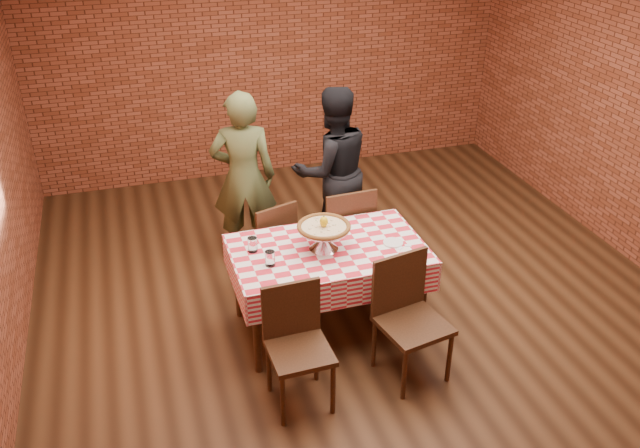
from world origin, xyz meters
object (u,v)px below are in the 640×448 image
at_px(chair_far_right, 342,230).
at_px(diner_black, 332,170).
at_px(pizza_stand, 324,238).
at_px(chair_near_left, 300,352).
at_px(pizza, 324,227).
at_px(table, 328,289).
at_px(chair_far_left, 267,243).
at_px(chair_near_right, 413,323).
at_px(condiment_caddy, 319,221).
at_px(diner_olive, 243,177).
at_px(water_glass_right, 253,245).
at_px(water_glass_left, 270,258).

bearing_deg(chair_far_right, diner_black, -101.67).
xyz_separation_m(pizza_stand, chair_near_left, (-0.42, -0.79, -0.40)).
bearing_deg(pizza, table, -15.67).
height_order(chair_near_left, chair_far_right, chair_far_right).
bearing_deg(pizza_stand, chair_near_left, -117.96).
distance_m(chair_far_left, diner_black, 1.00).
bearing_deg(diner_black, table, 65.99).
bearing_deg(diner_black, chair_near_right, 84.71).
distance_m(pizza, chair_near_right, 0.99).
height_order(pizza_stand, condiment_caddy, pizza_stand).
bearing_deg(condiment_caddy, chair_near_right, -57.69).
relative_size(chair_near_right, diner_black, 0.58).
distance_m(chair_near_right, diner_black, 2.02).
bearing_deg(pizza, chair_far_left, 111.77).
height_order(chair_near_left, diner_olive, diner_olive).
distance_m(water_glass_right, chair_near_right, 1.36).
bearing_deg(chair_far_left, condiment_caddy, 112.13).
bearing_deg(pizza, chair_far_right, 60.90).
bearing_deg(table, pizza, 164.33).
relative_size(water_glass_right, chair_far_left, 0.13).
bearing_deg(diner_olive, chair_near_left, 99.28).
bearing_deg(pizza_stand, chair_far_left, 111.77).
bearing_deg(diner_olive, pizza, 116.13).
xyz_separation_m(table, chair_near_right, (0.42, -0.73, 0.10)).
distance_m(condiment_caddy, chair_near_left, 1.26).
distance_m(pizza_stand, diner_black, 1.34).
relative_size(pizza_stand, water_glass_left, 3.50).
bearing_deg(chair_far_right, diner_olive, -42.41).
bearing_deg(diner_olive, chair_far_left, 107.73).
relative_size(water_glass_right, diner_black, 0.07).
xyz_separation_m(pizza, chair_far_left, (-0.29, 0.73, -0.51)).
bearing_deg(chair_near_right, condiment_caddy, 99.21).
xyz_separation_m(water_glass_left, chair_far_left, (0.16, 0.85, -0.38)).
bearing_deg(chair_near_left, table, 58.05).
xyz_separation_m(table, pizza_stand, (-0.03, 0.01, 0.47)).
xyz_separation_m(pizza, condiment_caddy, (0.06, 0.32, -0.13)).
relative_size(chair_near_left, chair_near_right, 0.96).
bearing_deg(chair_far_left, chair_far_right, 159.17).
distance_m(water_glass_left, diner_black, 1.65).
bearing_deg(table, water_glass_left, -167.54).
height_order(pizza, water_glass_right, pizza).
height_order(pizza_stand, chair_far_right, chair_far_right).
xyz_separation_m(water_glass_left, chair_near_right, (0.91, -0.62, -0.35)).
bearing_deg(chair_far_right, chair_near_left, 58.49).
xyz_separation_m(table, pizza, (-0.03, 0.01, 0.57)).
bearing_deg(chair_near_right, chair_near_left, 171.81).
relative_size(condiment_caddy, chair_near_right, 0.13).
bearing_deg(condiment_caddy, water_glass_left, -127.72).
height_order(condiment_caddy, chair_far_right, chair_far_right).
bearing_deg(diner_olive, diner_black, -174.35).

